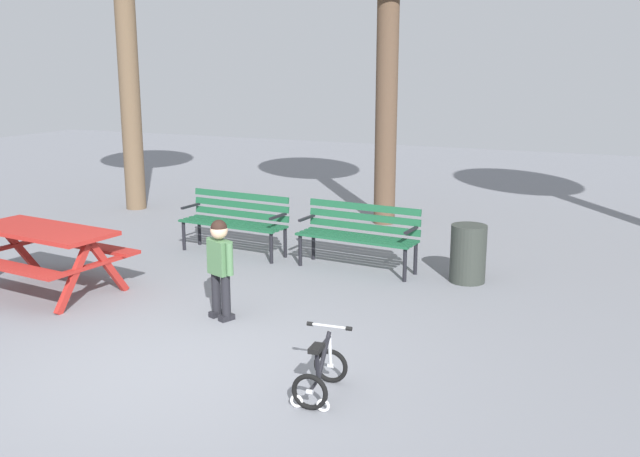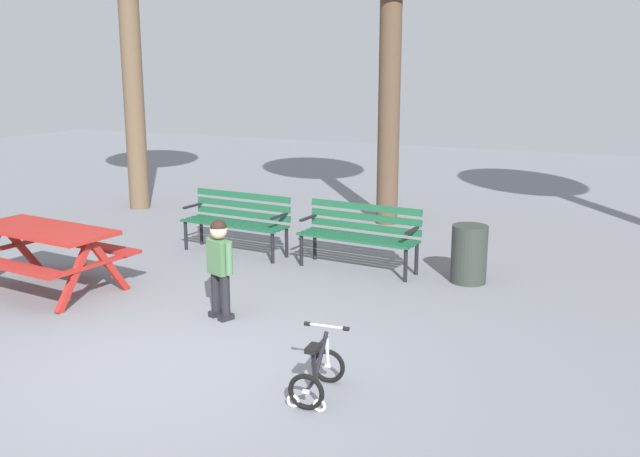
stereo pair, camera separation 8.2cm
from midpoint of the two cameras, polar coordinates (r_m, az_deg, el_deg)
ground at (r=6.66m, az=-12.25°, el=-10.60°), size 36.00×36.00×0.00m
picnic_table at (r=8.98m, az=-20.95°, el=-1.01°), size 1.93×1.52×0.79m
park_bench_far_left at (r=10.18m, az=-6.38°, el=0.88°), size 1.63×0.57×0.85m
park_bench_left at (r=9.31m, az=3.51°, el=-0.21°), size 1.63×0.58×0.85m
child_standing at (r=7.51m, az=-7.74°, el=-2.57°), size 0.39×0.24×1.07m
kids_bicycle at (r=5.87m, az=0.19°, el=-11.49°), size 0.41×0.59×0.54m
trash_bin at (r=8.95m, az=12.11°, el=-2.01°), size 0.44×0.44×0.72m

